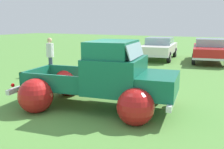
{
  "coord_description": "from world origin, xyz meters",
  "views": [
    {
      "loc": [
        3.81,
        -6.2,
        2.4
      ],
      "look_at": [
        0.0,
        1.11,
        0.75
      ],
      "focal_mm": 41.57,
      "sensor_mm": 36.0,
      "label": 1
    }
  ],
  "objects_px": {
    "show_car_0": "(159,47)",
    "spectator_0": "(50,54)",
    "vintage_pickup_truck": "(107,82)",
    "show_car_1": "(209,49)"
  },
  "relations": [
    {
      "from": "vintage_pickup_truck",
      "to": "show_car_0",
      "type": "relative_size",
      "value": 1.02
    },
    {
      "from": "show_car_0",
      "to": "show_car_1",
      "type": "distance_m",
      "value": 3.16
    },
    {
      "from": "vintage_pickup_truck",
      "to": "show_car_0",
      "type": "bearing_deg",
      "value": 90.98
    },
    {
      "from": "show_car_0",
      "to": "show_car_1",
      "type": "xyz_separation_m",
      "value": [
        3.16,
        0.13,
        0.0
      ]
    },
    {
      "from": "vintage_pickup_truck",
      "to": "spectator_0",
      "type": "bearing_deg",
      "value": 138.51
    },
    {
      "from": "show_car_1",
      "to": "spectator_0",
      "type": "distance_m",
      "value": 9.77
    },
    {
      "from": "show_car_0",
      "to": "spectator_0",
      "type": "bearing_deg",
      "value": -27.84
    },
    {
      "from": "spectator_0",
      "to": "vintage_pickup_truck",
      "type": "bearing_deg",
      "value": -82.67
    },
    {
      "from": "show_car_1",
      "to": "spectator_0",
      "type": "relative_size",
      "value": 2.79
    },
    {
      "from": "vintage_pickup_truck",
      "to": "spectator_0",
      "type": "xyz_separation_m",
      "value": [
        -4.61,
        2.98,
        0.23
      ]
    }
  ]
}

